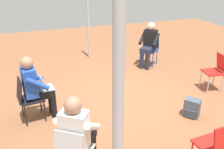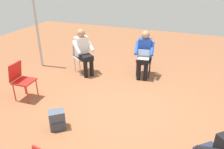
% 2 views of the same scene
% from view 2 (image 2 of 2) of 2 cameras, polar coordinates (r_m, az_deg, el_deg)
% --- Properties ---
extents(ground_plane, '(14.00, 14.00, 0.00)m').
position_cam_2_polar(ground_plane, '(4.60, 2.79, -9.26)').
color(ground_plane, brown).
extents(chair_north, '(0.43, 0.46, 0.85)m').
position_cam_2_polar(chair_north, '(5.17, -22.70, -0.95)').
color(chair_north, red).
rests_on(chair_north, ground).
extents(chair_northeast, '(0.57, 0.58, 0.85)m').
position_cam_2_polar(chair_northeast, '(6.20, -8.07, 5.10)').
color(chair_northeast, '#B7B7BC').
rests_on(chair_northeast, ground).
extents(chair_east, '(0.49, 0.45, 0.85)m').
position_cam_2_polar(chair_east, '(6.06, 8.46, 4.58)').
color(chair_east, black).
rests_on(chair_east, ground).
extents(person_with_laptop, '(0.56, 0.54, 1.24)m').
position_cam_2_polar(person_with_laptop, '(5.83, 8.41, 5.82)').
color(person_with_laptop, black).
rests_on(person_with_laptop, ground).
extents(person_in_white, '(0.63, 0.63, 1.24)m').
position_cam_2_polar(person_in_white, '(5.99, -7.49, 6.42)').
color(person_in_white, black).
rests_on(person_in_white, ground).
extents(backpack_near_laptop_user, '(0.33, 0.34, 0.36)m').
position_cam_2_polar(backpack_near_laptop_user, '(4.17, -14.10, -11.63)').
color(backpack_near_laptop_user, '#475160').
rests_on(backpack_near_laptop_user, ground).
extents(tent_pole_near, '(0.07, 0.07, 2.58)m').
position_cam_2_polar(tent_pole_near, '(6.66, -19.16, 12.53)').
color(tent_pole_near, '#B2B2B7').
rests_on(tent_pole_near, ground).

